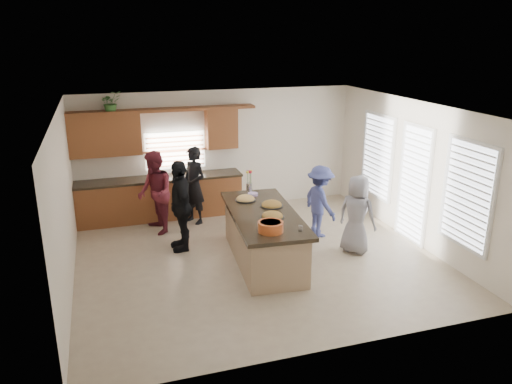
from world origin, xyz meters
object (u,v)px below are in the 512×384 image
object	(u,v)px
woman_left_mid	(155,193)
woman_right_front	(357,214)
woman_left_back	(194,185)
woman_left_front	(181,206)
woman_right_back	(320,201)
salad_bowl	(271,226)
island	(263,238)

from	to	relation	value
woman_left_mid	woman_right_front	size ratio (longest dim) A/B	1.14
woman_left_back	woman_left_mid	bearing A→B (deg)	-100.44
woman_left_front	woman_right_back	distance (m)	2.83
salad_bowl	woman_left_back	size ratio (longest dim) A/B	0.24
woman_right_back	island	bearing A→B (deg)	109.56
island	salad_bowl	bearing A→B (deg)	-96.46
woman_left_mid	woman_right_front	bearing A→B (deg)	48.51
woman_right_front	salad_bowl	bearing A→B (deg)	74.19
salad_bowl	island	bearing A→B (deg)	78.64
woman_left_back	woman_left_front	world-z (taller)	woman_left_front
woman_left_mid	woman_right_back	size ratio (longest dim) A/B	1.17
salad_bowl	woman_left_mid	distance (m)	3.27
salad_bowl	woman_right_front	size ratio (longest dim) A/B	0.27
island	woman_right_back	world-z (taller)	woman_right_back
woman_right_back	woman_right_front	world-z (taller)	woman_right_front
woman_left_mid	woman_left_back	bearing A→B (deg)	101.04
woman_left_mid	woman_right_front	world-z (taller)	woman_left_mid
island	woman_right_back	bearing A→B (deg)	33.16
woman_left_front	woman_right_back	size ratio (longest dim) A/B	1.19
island	woman_left_back	distance (m)	2.50
woman_left_back	island	bearing A→B (deg)	-12.01
island	woman_right_back	xyz separation A→B (m)	(1.48, 0.80, 0.29)
woman_left_front	woman_right_front	world-z (taller)	woman_left_front
island	woman_right_front	world-z (taller)	woman_right_front
woman_left_front	salad_bowl	bearing A→B (deg)	30.00
woman_left_front	woman_left_back	bearing A→B (deg)	157.50
woman_left_mid	woman_left_front	size ratio (longest dim) A/B	0.98
woman_left_front	woman_right_back	world-z (taller)	woman_left_front
salad_bowl	woman_left_back	bearing A→B (deg)	101.28
woman_left_back	woman_right_front	world-z (taller)	woman_left_back
island	woman_left_mid	xyz separation A→B (m)	(-1.70, 1.98, 0.42)
salad_bowl	woman_left_mid	size ratio (longest dim) A/B	0.24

